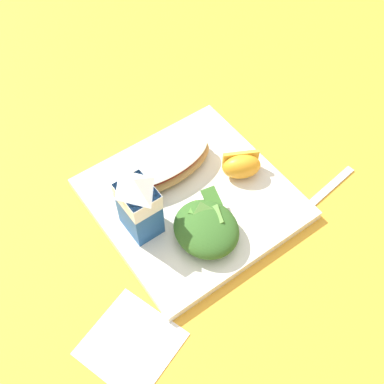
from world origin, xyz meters
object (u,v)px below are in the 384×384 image
white_plate (192,199)px  metal_fork (308,206)px  orange_wedge_front (241,166)px  paper_napkin (131,344)px  cheesy_pizza_bread (163,164)px  green_salad_pile (206,228)px  milk_carton (137,201)px

white_plate → metal_fork: bearing=-129.4°
orange_wedge_front → paper_napkin: (-0.12, 0.28, -0.03)m
cheesy_pizza_bread → orange_wedge_front: (-0.07, -0.10, 0.00)m
cheesy_pizza_bread → orange_wedge_front: orange_wedge_front is taller
green_salad_pile → metal_fork: size_ratio=0.54×
green_salad_pile → milk_carton: bearing=42.3°
cheesy_pizza_bread → green_salad_pile: bearing=173.0°
metal_fork → white_plate: bearing=50.6°
milk_carton → paper_napkin: 0.19m
milk_carton → green_salad_pile: bearing=-137.7°
cheesy_pizza_bread → green_salad_pile: (-0.13, 0.02, 0.00)m
paper_napkin → milk_carton: bearing=-37.3°
cheesy_pizza_bread → paper_napkin: cheesy_pizza_bread is taller
milk_carton → orange_wedge_front: bearing=-94.5°
paper_napkin → metal_fork: bearing=-86.7°
cheesy_pizza_bread → milk_carton: (-0.06, 0.08, 0.04)m
white_plate → cheesy_pizza_bread: 0.07m
green_salad_pile → orange_wedge_front: (0.06, -0.11, -0.00)m
white_plate → paper_napkin: (-0.13, 0.20, -0.01)m
milk_carton → orange_wedge_front: (-0.01, -0.18, -0.04)m
white_plate → green_salad_pile: bearing=160.0°
orange_wedge_front → cheesy_pizza_bread: bearing=52.1°
green_salad_pile → paper_napkin: bearing=110.9°
green_salad_pile → milk_carton: milk_carton is taller
white_plate → cheesy_pizza_bread: bearing=7.7°
milk_carton → paper_napkin: milk_carton is taller
milk_carton → metal_fork: (-0.12, -0.23, -0.07)m
orange_wedge_front → paper_napkin: bearing=113.6°
orange_wedge_front → metal_fork: bearing=-153.6°
orange_wedge_front → white_plate: bearing=83.2°
orange_wedge_front → metal_fork: size_ratio=0.37×
metal_fork → paper_napkin: bearing=93.3°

